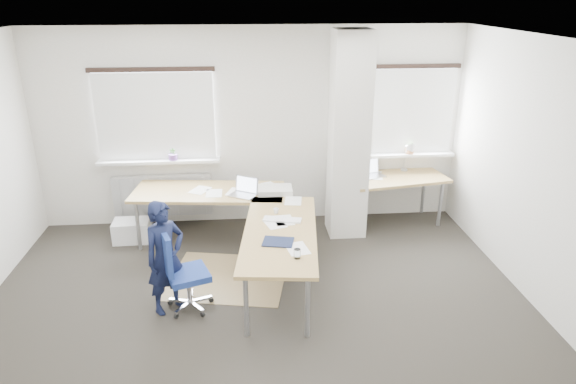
{
  "coord_description": "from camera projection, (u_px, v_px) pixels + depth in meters",
  "views": [
    {
      "loc": [
        -0.1,
        -4.6,
        3.21
      ],
      "look_at": [
        0.39,
        0.9,
        1.04
      ],
      "focal_mm": 32.0,
      "sensor_mm": 36.0,
      "label": 1
    }
  ],
  "objects": [
    {
      "name": "ground",
      "position": [
        259.0,
        315.0,
        5.45
      ],
      "size": [
        6.0,
        6.0,
        0.0
      ],
      "primitive_type": "plane",
      "color": "black",
      "rests_on": "ground"
    },
    {
      "name": "room_shell",
      "position": [
        272.0,
        144.0,
        5.25
      ],
      "size": [
        6.04,
        5.04,
        2.82
      ],
      "color": "beige",
      "rests_on": "ground"
    },
    {
      "name": "floor_mat",
      "position": [
        228.0,
        277.0,
        6.16
      ],
      "size": [
        1.55,
        1.39,
        0.01
      ],
      "primitive_type": "cube",
      "rotation": [
        0.0,
        0.0,
        -0.19
      ],
      "color": "#90784E",
      "rests_on": "ground"
    },
    {
      "name": "white_crate",
      "position": [
        132.0,
        231.0,
        7.03
      ],
      "size": [
        0.49,
        0.35,
        0.29
      ],
      "primitive_type": "cube",
      "rotation": [
        0.0,
        0.0,
        0.01
      ],
      "color": "white",
      "rests_on": "ground"
    },
    {
      "name": "desk_main",
      "position": [
        245.0,
        212.0,
        6.28
      ],
      "size": [
        2.41,
        2.85,
        0.96
      ],
      "rotation": [
        0.0,
        0.0,
        -0.11
      ],
      "color": "#A17D45",
      "rests_on": "ground"
    },
    {
      "name": "desk_side",
      "position": [
        396.0,
        179.0,
        7.37
      ],
      "size": [
        1.5,
        0.92,
        1.22
      ],
      "rotation": [
        0.0,
        0.0,
        0.17
      ],
      "color": "#A17D45",
      "rests_on": "ground"
    },
    {
      "name": "task_chair",
      "position": [
        186.0,
        287.0,
        5.47
      ],
      "size": [
        0.54,
        0.53,
        0.94
      ],
      "rotation": [
        0.0,
        0.0,
        0.35
      ],
      "color": "navy",
      "rests_on": "ground"
    },
    {
      "name": "person",
      "position": [
        165.0,
        257.0,
        5.34
      ],
      "size": [
        0.54,
        0.52,
        1.25
      ],
      "primitive_type": "imported",
      "rotation": [
        0.0,
        0.0,
        0.71
      ],
      "color": "black",
      "rests_on": "ground"
    }
  ]
}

